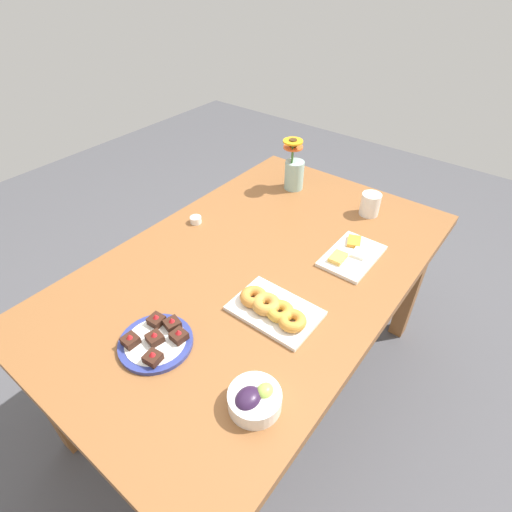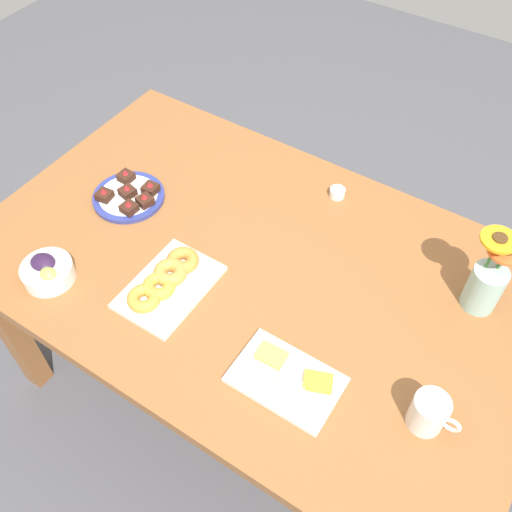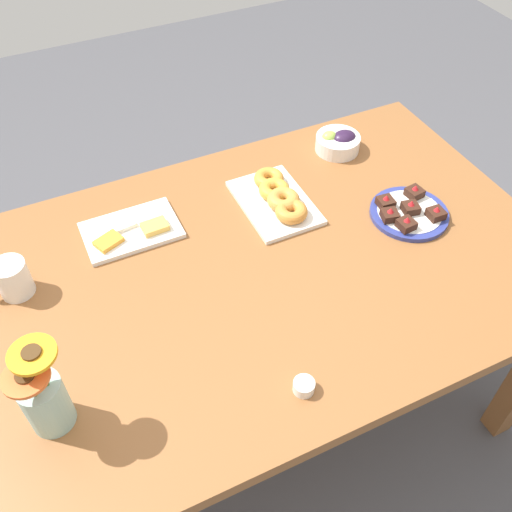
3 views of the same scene
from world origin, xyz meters
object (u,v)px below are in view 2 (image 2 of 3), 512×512
(cheese_platter, at_px, (287,378))
(croissant_platter, at_px, (167,282))
(grape_bowl, at_px, (47,271))
(flower_vase, at_px, (486,283))
(dessert_plate, at_px, (129,196))
(jam_cup_honey, at_px, (337,192))
(dining_table, at_px, (256,283))
(coffee_mug, at_px, (429,413))

(cheese_platter, bearing_deg, croissant_platter, 171.24)
(cheese_platter, xyz_separation_m, croissant_platter, (-0.42, 0.06, 0.01))
(grape_bowl, distance_m, croissant_platter, 0.33)
(croissant_platter, relative_size, flower_vase, 1.12)
(dessert_plate, bearing_deg, cheese_platter, -20.08)
(cheese_platter, height_order, dessert_plate, dessert_plate)
(croissant_platter, distance_m, jam_cup_honey, 0.61)
(dining_table, height_order, dessert_plate, dessert_plate)
(coffee_mug, distance_m, dessert_plate, 1.07)
(croissant_platter, bearing_deg, cheese_platter, -8.76)
(cheese_platter, relative_size, dessert_plate, 1.17)
(dining_table, bearing_deg, dessert_plate, 179.02)
(grape_bowl, distance_m, dessert_plate, 0.36)
(dining_table, height_order, jam_cup_honey, jam_cup_honey)
(dining_table, bearing_deg, croissant_platter, -129.62)
(dining_table, distance_m, cheese_platter, 0.38)
(croissant_platter, bearing_deg, flower_vase, 29.29)
(cheese_platter, bearing_deg, dining_table, 134.75)
(jam_cup_honey, bearing_deg, coffee_mug, -46.84)
(dining_table, relative_size, flower_vase, 6.42)
(grape_bowl, xyz_separation_m, cheese_platter, (0.71, 0.09, -0.02))
(dining_table, distance_m, flower_vase, 0.63)
(flower_vase, bearing_deg, coffee_mug, -88.28)
(dining_table, distance_m, croissant_platter, 0.28)
(croissant_platter, distance_m, flower_vase, 0.84)
(flower_vase, bearing_deg, dining_table, -159.40)
(dining_table, bearing_deg, coffee_mug, -17.18)
(croissant_platter, bearing_deg, dining_table, 50.38)
(coffee_mug, height_order, jam_cup_honey, coffee_mug)
(dessert_plate, height_order, flower_vase, flower_vase)
(grape_bowl, relative_size, croissant_platter, 0.50)
(coffee_mug, distance_m, grape_bowl, 1.05)
(dessert_plate, bearing_deg, croissant_platter, -32.95)
(dining_table, xyz_separation_m, flower_vase, (0.57, 0.21, 0.17))
(jam_cup_honey, distance_m, flower_vase, 0.53)
(cheese_platter, height_order, croissant_platter, croissant_platter)
(grape_bowl, distance_m, jam_cup_honey, 0.89)
(coffee_mug, relative_size, cheese_platter, 0.45)
(flower_vase, bearing_deg, croissant_platter, -150.71)
(cheese_platter, xyz_separation_m, dessert_plate, (-0.73, 0.27, 0.00))
(cheese_platter, relative_size, jam_cup_honey, 5.42)
(dining_table, relative_size, grape_bowl, 11.35)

